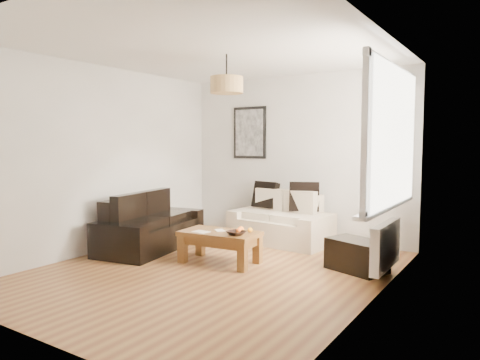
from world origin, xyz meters
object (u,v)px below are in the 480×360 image
Objects in this scene: sofa_leather at (151,223)px; ottoman at (357,255)px; coffee_table at (220,247)px; loveseat_cream at (281,219)px.

sofa_leather is 2.58× the size of ottoman.
sofa_leather is at bearing 175.65° from coffee_table.
loveseat_cream is 1.95m from sofa_leather.
sofa_leather is 1.31m from coffee_table.
ottoman is (1.47, -0.85, -0.18)m from loveseat_cream.
ottoman is at bearing 20.68° from coffee_table.
loveseat_cream is 1.46m from coffee_table.
coffee_table is at bearing -104.40° from sofa_leather.
sofa_leather reaches higher than ottoman.
coffee_table is at bearing -89.92° from loveseat_cream.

